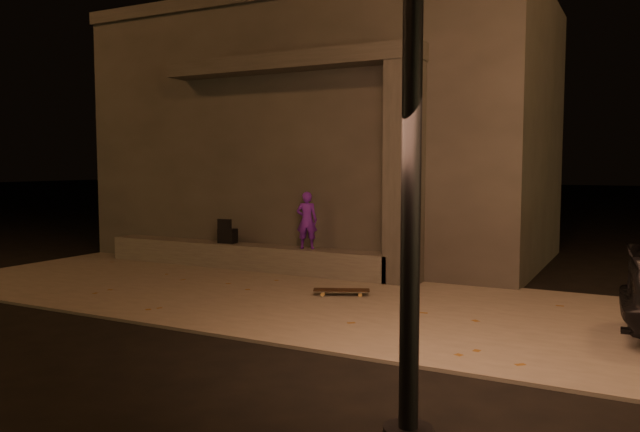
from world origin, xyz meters
The scene contains 9 objects.
ground centered at (0.00, 0.00, 0.00)m, with size 120.00×120.00×0.00m, color black.
sidewalk centered at (0.00, 2.00, 0.02)m, with size 11.00×4.40×0.04m, color #615D56.
building centered at (-1.00, 6.49, 2.61)m, with size 9.00×5.10×5.22m.
ledge centered at (-1.50, 3.75, 0.27)m, with size 6.00×0.55×0.45m, color #4E4B47.
column centered at (1.70, 3.75, 1.84)m, with size 0.55×0.55×3.60m, color #353330.
canopy centered at (-0.50, 3.80, 3.78)m, with size 5.00×0.70×0.28m, color #353330.
skateboarder centered at (-0.11, 3.75, 1.00)m, with size 0.37×0.24×1.02m, color #641DBC.
backpack centered at (-1.84, 3.75, 0.65)m, with size 0.34×0.24×0.47m.
skateboard centered at (1.24, 2.37, 0.12)m, with size 0.85×0.54×0.09m.
Camera 1 is at (5.19, -5.87, 1.98)m, focal length 35.00 mm.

